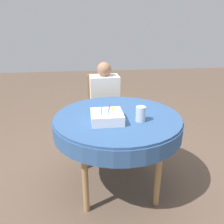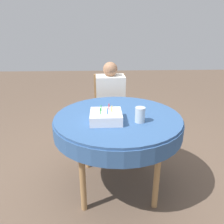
{
  "view_description": "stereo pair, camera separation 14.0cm",
  "coord_description": "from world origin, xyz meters",
  "px_view_note": "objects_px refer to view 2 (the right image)",
  "views": [
    {
      "loc": [
        -0.27,
        -1.74,
        1.46
      ],
      "look_at": [
        -0.05,
        -0.03,
        0.78
      ],
      "focal_mm": 35.0,
      "sensor_mm": 36.0,
      "label": 1
    },
    {
      "loc": [
        -0.13,
        -1.75,
        1.46
      ],
      "look_at": [
        -0.05,
        -0.03,
        0.78
      ],
      "focal_mm": 35.0,
      "sensor_mm": 36.0,
      "label": 2
    }
  ],
  "objects_px": {
    "chair": "(110,107)",
    "drinking_glass": "(140,115)",
    "birthday_cake": "(106,117)",
    "person": "(110,97)"
  },
  "relations": [
    {
      "from": "person",
      "to": "birthday_cake",
      "type": "xyz_separation_m",
      "value": [
        -0.07,
        -0.96,
        0.14
      ]
    },
    {
      "from": "chair",
      "to": "person",
      "type": "relative_size",
      "value": 0.82
    },
    {
      "from": "chair",
      "to": "birthday_cake",
      "type": "xyz_separation_m",
      "value": [
        -0.07,
        -1.06,
        0.3
      ]
    },
    {
      "from": "chair",
      "to": "drinking_glass",
      "type": "xyz_separation_m",
      "value": [
        0.2,
        -1.09,
        0.32
      ]
    },
    {
      "from": "chair",
      "to": "person",
      "type": "xyz_separation_m",
      "value": [
        0.0,
        -0.1,
        0.17
      ]
    },
    {
      "from": "person",
      "to": "drinking_glass",
      "type": "xyz_separation_m",
      "value": [
        0.2,
        -0.99,
        0.16
      ]
    },
    {
      "from": "person",
      "to": "birthday_cake",
      "type": "relative_size",
      "value": 4.18
    },
    {
      "from": "chair",
      "to": "birthday_cake",
      "type": "distance_m",
      "value": 1.11
    },
    {
      "from": "chair",
      "to": "drinking_glass",
      "type": "distance_m",
      "value": 1.15
    },
    {
      "from": "drinking_glass",
      "to": "chair",
      "type": "bearing_deg",
      "value": 100.61
    }
  ]
}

